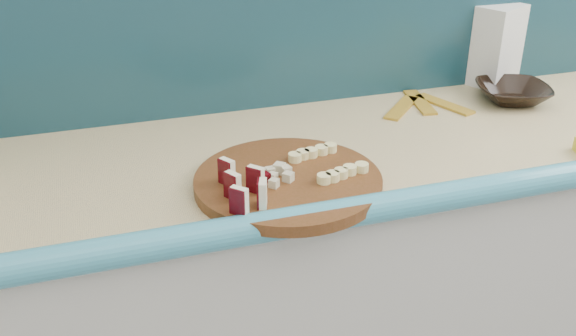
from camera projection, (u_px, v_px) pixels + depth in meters
The scene contains 9 objects.
kitchen_counter at pixel (358, 292), 1.74m from camera, with size 2.20×0.63×0.91m.
backsplash at pixel (328, 9), 1.67m from camera, with size 2.20×0.02×0.50m, color teal.
cutting_board at pixel (288, 182), 1.32m from camera, with size 0.39×0.39×0.02m, color #492B0F.
apple_wedges at pixel (243, 186), 1.22m from camera, with size 0.08×0.16×0.05m.
apple_chunks at pixel (278, 175), 1.30m from camera, with size 0.06×0.07×0.02m.
banana_slices at pixel (326, 162), 1.36m from camera, with size 0.15×0.16×0.02m.
brown_bowl at pixel (513, 93), 1.76m from camera, with size 0.19×0.19×0.05m, color black.
flour_bag at pixel (497, 46), 1.84m from camera, with size 0.13×0.10×0.23m, color silver.
banana_peel at pixel (422, 105), 1.73m from camera, with size 0.25×0.22×0.01m.
Camera 1 is at (-0.51, 0.22, 1.55)m, focal length 40.00 mm.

